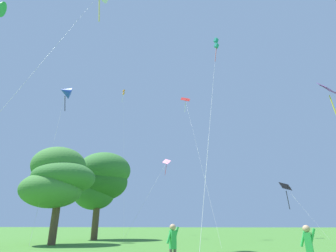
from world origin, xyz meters
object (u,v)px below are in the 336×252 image
Objects in this scene: kite_blue_delta at (66,92)px; kite_red_high at (186,105)px; kite_orange_box at (124,95)px; kite_black_large at (287,191)px; person_near_tree at (309,247)px; tree_left_oak at (58,178)px; kite_pink_low at (165,166)px; kite_teal_box at (216,45)px; kite_purple_streamer at (331,96)px; person_in_red_shirt at (173,244)px; tree_right_cluster at (102,180)px.

kite_red_high reaches higher than kite_blue_delta.
kite_black_large is at bearing -13.87° from kite_orange_box.
kite_black_large is at bearing 76.19° from person_near_tree.
tree_left_oak is at bearing 141.76° from person_near_tree.
tree_left_oak is (2.49, -3.05, -10.54)m from kite_blue_delta.
kite_teal_box is (6.93, -14.70, 7.14)m from kite_pink_low.
kite_teal_box is at bearing -114.87° from kite_black_large.
kite_red_high reaches higher than kite_purple_streamer.
kite_orange_box is at bearing 112.67° from person_in_red_shirt.
person_near_tree is (18.84, -15.94, -15.11)m from kite_blue_delta.
kite_orange_box is at bearing 123.74° from kite_teal_box.
kite_orange_box reaches higher than kite_pink_low.
tree_left_oak is (-12.13, 12.23, 4.55)m from person_in_red_shirt.
kite_red_high is 14.36m from tree_right_cluster.
kite_pink_low is 1.01× the size of tree_right_cluster.
tree_left_oak is at bearing 168.80° from kite_teal_box.
kite_black_large is 24.25m from tree_right_cluster.
kite_pink_low is at bearing 100.44° from person_in_red_shirt.
kite_orange_box reaches higher than kite_teal_box.
tree_left_oak is (-14.63, 2.90, -10.42)m from kite_teal_box.
kite_blue_delta is 28.93m from person_near_tree.
kite_pink_low reaches higher than tree_left_oak.
kite_blue_delta is at bearing -153.07° from kite_black_large.
kite_pink_low is 27.31m from person_near_tree.
kite_teal_box is at bearing -56.26° from kite_orange_box.
person_near_tree is at bearing -103.81° from kite_black_large.
tree_left_oak is (-26.53, -5.32, -8.80)m from kite_purple_streamer.
kite_purple_streamer reaches higher than kite_black_large.
kite_purple_streamer is 10.29× the size of person_near_tree.
kite_pink_low is at bearing -46.97° from kite_orange_box.
kite_orange_box reaches higher than person_near_tree.
kite_blue_delta is 1.72× the size of tree_right_cluster.
tree_right_cluster reaches higher than tree_left_oak.
person_in_red_shirt is (4.43, -24.04, -7.83)m from kite_pink_low.
tree_left_oak is at bearing -83.83° from kite_orange_box.
tree_left_oak is 8.23m from tree_right_cluster.
person_near_tree is at bearing -119.23° from kite_purple_streamer.
person_near_tree is at bearing -62.14° from kite_orange_box.
kite_black_large is at bearing 105.40° from kite_purple_streamer.
tree_right_cluster is (3.18, 5.07, -9.43)m from kite_blue_delta.
kite_pink_low reaches higher than kite_black_large.
person_in_red_shirt is 24.03m from tree_right_cluster.
kite_purple_streamer is at bearing -74.60° from kite_black_large.
tree_right_cluster is (0.69, 8.12, 1.11)m from tree_left_oak.
kite_black_large is at bearing 15.76° from kite_pink_low.
kite_red_high is at bearing 103.40° from person_near_tree.
kite_blue_delta reaches higher than kite_pink_low.
tree_left_oak is at bearing -94.84° from tree_right_cluster.
kite_black_large is 31.07m from person_in_red_shirt.
person_near_tree is (1.72, -9.99, -14.99)m from kite_teal_box.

